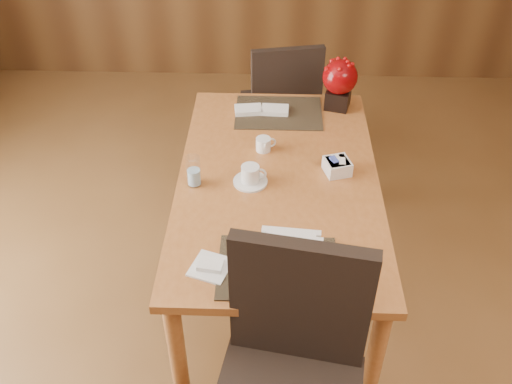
{
  "coord_description": "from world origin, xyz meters",
  "views": [
    {
      "loc": [
        -0.03,
        -1.42,
        2.32
      ],
      "look_at": [
        -0.09,
        0.35,
        0.87
      ],
      "focal_mm": 40.0,
      "sensor_mm": 36.0,
      "label": 1
    }
  ],
  "objects_px": {
    "sugar_caddy": "(337,166)",
    "far_chair": "(282,103)",
    "water_glass": "(194,171)",
    "near_chair": "(291,369)",
    "soup_setting": "(289,261)",
    "coffee_cup": "(250,176)",
    "berry_decor": "(340,81)",
    "dining_table": "(278,194)",
    "creamer_jug": "(263,144)",
    "bread_plate": "(211,267)"
  },
  "relations": [
    {
      "from": "creamer_jug",
      "to": "sugar_caddy",
      "type": "relative_size",
      "value": 0.84
    },
    {
      "from": "near_chair",
      "to": "soup_setting",
      "type": "bearing_deg",
      "value": 102.05
    },
    {
      "from": "soup_setting",
      "to": "far_chair",
      "type": "xyz_separation_m",
      "value": [
        -0.01,
        1.6,
        -0.27
      ]
    },
    {
      "from": "soup_setting",
      "to": "dining_table",
      "type": "bearing_deg",
      "value": 99.08
    },
    {
      "from": "coffee_cup",
      "to": "bread_plate",
      "type": "height_order",
      "value": "coffee_cup"
    },
    {
      "from": "sugar_caddy",
      "to": "far_chair",
      "type": "xyz_separation_m",
      "value": [
        -0.24,
        0.99,
        -0.25
      ]
    },
    {
      "from": "coffee_cup",
      "to": "far_chair",
      "type": "relative_size",
      "value": 0.16
    },
    {
      "from": "water_glass",
      "to": "berry_decor",
      "type": "distance_m",
      "value": 0.97
    },
    {
      "from": "dining_table",
      "to": "water_glass",
      "type": "relative_size",
      "value": 10.29
    },
    {
      "from": "near_chair",
      "to": "sugar_caddy",
      "type": "bearing_deg",
      "value": 86.99
    },
    {
      "from": "dining_table",
      "to": "bread_plate",
      "type": "xyz_separation_m",
      "value": [
        -0.25,
        -0.56,
        0.1
      ]
    },
    {
      "from": "dining_table",
      "to": "sugar_caddy",
      "type": "bearing_deg",
      "value": 10.82
    },
    {
      "from": "water_glass",
      "to": "bread_plate",
      "type": "xyz_separation_m",
      "value": [
        0.12,
        -0.5,
        -0.07
      ]
    },
    {
      "from": "coffee_cup",
      "to": "near_chair",
      "type": "xyz_separation_m",
      "value": [
        0.18,
        -0.85,
        -0.18
      ]
    },
    {
      "from": "soup_setting",
      "to": "creamer_jug",
      "type": "relative_size",
      "value": 3.13
    },
    {
      "from": "dining_table",
      "to": "creamer_jug",
      "type": "relative_size",
      "value": 16.53
    },
    {
      "from": "far_chair",
      "to": "sugar_caddy",
      "type": "bearing_deg",
      "value": 92.37
    },
    {
      "from": "bread_plate",
      "to": "near_chair",
      "type": "xyz_separation_m",
      "value": [
        0.3,
        -0.33,
        -0.14
      ]
    },
    {
      "from": "soup_setting",
      "to": "near_chair",
      "type": "xyz_separation_m",
      "value": [
        0.01,
        -0.33,
        -0.19
      ]
    },
    {
      "from": "sugar_caddy",
      "to": "far_chair",
      "type": "distance_m",
      "value": 1.05
    },
    {
      "from": "coffee_cup",
      "to": "creamer_jug",
      "type": "relative_size",
      "value": 1.68
    },
    {
      "from": "water_glass",
      "to": "bread_plate",
      "type": "distance_m",
      "value": 0.52
    },
    {
      "from": "water_glass",
      "to": "bread_plate",
      "type": "height_order",
      "value": "water_glass"
    },
    {
      "from": "near_chair",
      "to": "far_chair",
      "type": "distance_m",
      "value": 1.93
    },
    {
      "from": "berry_decor",
      "to": "dining_table",
      "type": "bearing_deg",
      "value": -116.43
    },
    {
      "from": "dining_table",
      "to": "berry_decor",
      "type": "relative_size",
      "value": 5.61
    },
    {
      "from": "water_glass",
      "to": "near_chair",
      "type": "relative_size",
      "value": 0.13
    },
    {
      "from": "bread_plate",
      "to": "soup_setting",
      "type": "bearing_deg",
      "value": -0.78
    },
    {
      "from": "near_chair",
      "to": "bread_plate",
      "type": "bearing_deg",
      "value": 142.26
    },
    {
      "from": "creamer_jug",
      "to": "coffee_cup",
      "type": "bearing_deg",
      "value": -118.18
    },
    {
      "from": "sugar_caddy",
      "to": "far_chair",
      "type": "bearing_deg",
      "value": 103.6
    },
    {
      "from": "sugar_caddy",
      "to": "near_chair",
      "type": "bearing_deg",
      "value": -102.81
    },
    {
      "from": "dining_table",
      "to": "creamer_jug",
      "type": "bearing_deg",
      "value": 108.83
    },
    {
      "from": "water_glass",
      "to": "berry_decor",
      "type": "relative_size",
      "value": 0.55
    },
    {
      "from": "soup_setting",
      "to": "far_chair",
      "type": "relative_size",
      "value": 0.3
    },
    {
      "from": "water_glass",
      "to": "sugar_caddy",
      "type": "relative_size",
      "value": 1.35
    },
    {
      "from": "water_glass",
      "to": "dining_table",
      "type": "bearing_deg",
      "value": 9.04
    },
    {
      "from": "creamer_jug",
      "to": "water_glass",
      "type": "bearing_deg",
      "value": -154.1
    },
    {
      "from": "creamer_jug",
      "to": "berry_decor",
      "type": "xyz_separation_m",
      "value": [
        0.38,
        0.41,
        0.12
      ]
    },
    {
      "from": "water_glass",
      "to": "sugar_caddy",
      "type": "distance_m",
      "value": 0.65
    },
    {
      "from": "bread_plate",
      "to": "berry_decor",
      "type": "bearing_deg",
      "value": 64.61
    },
    {
      "from": "dining_table",
      "to": "near_chair",
      "type": "height_order",
      "value": "near_chair"
    },
    {
      "from": "coffee_cup",
      "to": "far_chair",
      "type": "height_order",
      "value": "far_chair"
    },
    {
      "from": "soup_setting",
      "to": "berry_decor",
      "type": "height_order",
      "value": "berry_decor"
    },
    {
      "from": "coffee_cup",
      "to": "berry_decor",
      "type": "height_order",
      "value": "berry_decor"
    },
    {
      "from": "near_chair",
      "to": "berry_decor",
      "type": "bearing_deg",
      "value": 90.08
    },
    {
      "from": "bread_plate",
      "to": "far_chair",
      "type": "distance_m",
      "value": 1.63
    },
    {
      "from": "coffee_cup",
      "to": "sugar_caddy",
      "type": "relative_size",
      "value": 1.41
    },
    {
      "from": "creamer_jug",
      "to": "near_chair",
      "type": "height_order",
      "value": "near_chair"
    },
    {
      "from": "berry_decor",
      "to": "near_chair",
      "type": "relative_size",
      "value": 0.25
    }
  ]
}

